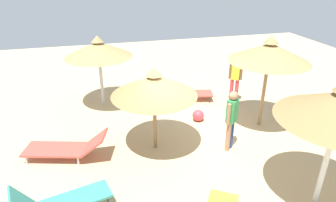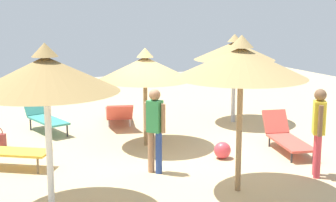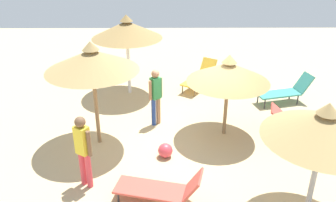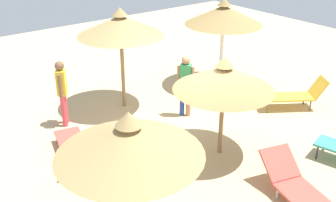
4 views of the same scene
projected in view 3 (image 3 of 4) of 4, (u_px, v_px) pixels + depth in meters
The scene contains 13 objects.
ground at pixel (198, 136), 10.06m from camera, with size 24.00×24.00×0.10m, color tan.
parasol_umbrella_back at pixel (92, 60), 8.68m from camera, with size 2.32×2.32×2.82m.
parasol_umbrella_center at pixel (229, 72), 9.31m from camera, with size 2.21×2.21×2.33m.
parasol_umbrella_far_left at pixel (127, 30), 11.65m from camera, with size 2.34×2.34×2.75m.
parasol_umbrella_near_left at pixel (325, 126), 6.40m from camera, with size 2.26×2.26×2.49m.
lounge_chair_near_right at pixel (200, 76), 12.89m from camera, with size 1.44×1.78×0.89m.
lounge_chair_front at pixel (307, 124), 9.90m from camera, with size 2.24×1.25×0.74m.
lounge_chair_edge at pixel (162, 188), 7.45m from camera, with size 1.92×1.01×0.80m.
lounge_chair_far_right at pixel (286, 91), 11.71m from camera, with size 1.89×0.98×0.94m.
person_standing_back at pixel (156, 94), 10.18m from camera, with size 0.38×0.34×1.70m.
person_standing_center at pixel (83, 147), 7.63m from camera, with size 0.41×0.34×1.74m.
handbag at pixel (246, 83), 12.94m from camera, with size 0.30×0.35×0.48m.
beach_ball at pixel (165, 150), 8.99m from camera, with size 0.37×0.37×0.37m, color #D83F4C.
Camera 3 is at (0.92, 8.62, 5.22)m, focal length 38.13 mm.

